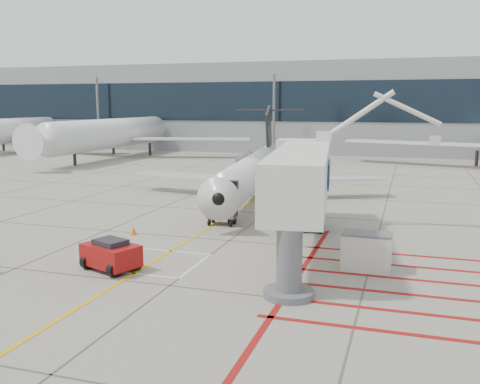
% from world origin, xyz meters
% --- Properties ---
extents(ground_plane, '(260.00, 260.00, 0.00)m').
position_xyz_m(ground_plane, '(0.00, 0.00, 0.00)').
color(ground_plane, gray).
rests_on(ground_plane, ground).
extents(regional_jet, '(25.62, 30.61, 7.33)m').
position_xyz_m(regional_jet, '(-2.27, 14.78, 3.66)').
color(regional_jet, silver).
rests_on(regional_jet, ground_plane).
extents(jet_bridge, '(10.80, 18.98, 7.21)m').
position_xyz_m(jet_bridge, '(4.37, 2.41, 3.61)').
color(jet_bridge, silver).
rests_on(jet_bridge, ground_plane).
extents(pushback_tug, '(3.06, 2.48, 1.54)m').
position_xyz_m(pushback_tug, '(-3.57, -2.75, 0.77)').
color(pushback_tug, '#980E0E').
rests_on(pushback_tug, ground_plane).
extents(baggage_cart, '(1.89, 1.23, 1.17)m').
position_xyz_m(baggage_cart, '(-1.75, 7.69, 0.58)').
color(baggage_cart, '#545459').
rests_on(baggage_cart, ground_plane).
extents(ground_power_unit, '(2.26, 1.33, 1.78)m').
position_xyz_m(ground_power_unit, '(7.86, 0.87, 0.89)').
color(ground_power_unit, silver).
rests_on(ground_power_unit, ground_plane).
extents(cone_nose, '(0.36, 0.36, 0.50)m').
position_xyz_m(cone_nose, '(-5.88, 3.56, 0.25)').
color(cone_nose, '#F55E0C').
rests_on(cone_nose, ground_plane).
extents(cone_side, '(0.39, 0.39, 0.54)m').
position_xyz_m(cone_side, '(-1.26, 8.15, 0.27)').
color(cone_side, '#DB4E0B').
rests_on(cone_side, ground_plane).
extents(terminal_building, '(180.00, 28.00, 14.00)m').
position_xyz_m(terminal_building, '(10.00, 70.00, 7.00)').
color(terminal_building, gray).
rests_on(terminal_building, ground_plane).
extents(terminal_glass_band, '(180.00, 0.10, 6.00)m').
position_xyz_m(terminal_glass_band, '(10.00, 55.95, 8.00)').
color(terminal_glass_band, black).
rests_on(terminal_glass_band, ground_plane).
extents(bg_aircraft_a, '(35.74, 39.71, 11.91)m').
position_xyz_m(bg_aircraft_a, '(-51.34, 46.00, 5.96)').
color(bg_aircraft_a, silver).
rests_on(bg_aircraft_a, ground_plane).
extents(bg_aircraft_b, '(37.26, 41.40, 12.42)m').
position_xyz_m(bg_aircraft_b, '(-30.68, 46.00, 6.21)').
color(bg_aircraft_b, silver).
rests_on(bg_aircraft_b, ground_plane).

